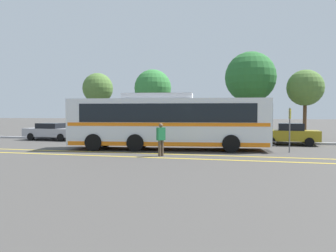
% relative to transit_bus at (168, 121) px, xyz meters
% --- Properties ---
extents(ground_plane, '(220.00, 220.00, 0.00)m').
position_rel_transit_bus_xyz_m(ground_plane, '(0.33, 0.15, -1.75)').
color(ground_plane, '#423F3D').
extents(lane_strip_0, '(31.85, 0.20, 0.01)m').
position_rel_transit_bus_xyz_m(lane_strip_0, '(0.01, -2.20, -1.75)').
color(lane_strip_0, gold).
rests_on(lane_strip_0, ground_plane).
extents(lane_strip_1, '(31.85, 0.20, 0.01)m').
position_rel_transit_bus_xyz_m(lane_strip_1, '(0.01, -3.71, -1.75)').
color(lane_strip_1, gold).
rests_on(lane_strip_1, ground_plane).
extents(curb_strip, '(39.85, 0.36, 0.15)m').
position_rel_transit_bus_xyz_m(curb_strip, '(0.01, 5.53, -1.68)').
color(curb_strip, '#99999E').
rests_on(curb_strip, ground_plane).
extents(transit_bus, '(12.35, 4.06, 3.39)m').
position_rel_transit_bus_xyz_m(transit_bus, '(0.00, 0.00, 0.00)').
color(transit_bus, silver).
rests_on(transit_bus, ground_plane).
extents(parked_car_0, '(4.69, 2.15, 1.39)m').
position_rel_transit_bus_xyz_m(parked_car_0, '(-10.90, 4.54, -1.03)').
color(parked_car_0, '#9E9EA3').
rests_on(parked_car_0, ground_plane).
extents(parked_car_1, '(4.91, 1.89, 1.31)m').
position_rel_transit_bus_xyz_m(parked_car_1, '(-4.23, 4.41, -1.07)').
color(parked_car_1, silver).
rests_on(parked_car_1, ground_plane).
extents(parked_car_2, '(4.76, 2.13, 1.37)m').
position_rel_transit_bus_xyz_m(parked_car_2, '(2.49, 4.59, -1.06)').
color(parked_car_2, olive).
rests_on(parked_car_2, ground_plane).
extents(parked_car_3, '(4.00, 2.01, 1.51)m').
position_rel_transit_bus_xyz_m(parked_car_3, '(7.52, 4.76, -0.99)').
color(parked_car_3, olive).
rests_on(parked_car_3, ground_plane).
extents(pedestrian_0, '(0.45, 0.45, 1.69)m').
position_rel_transit_bus_xyz_m(pedestrian_0, '(0.40, -3.10, -0.79)').
color(pedestrian_0, brown).
rests_on(pedestrian_0, ground_plane).
extents(bus_stop_sign, '(0.08, 0.40, 2.50)m').
position_rel_transit_bus_xyz_m(bus_stop_sign, '(6.99, 0.05, -0.17)').
color(bus_stop_sign, '#59595E').
rests_on(bus_stop_sign, ground_plane).
extents(tree_0, '(4.26, 4.26, 7.36)m').
position_rel_transit_bus_xyz_m(tree_0, '(4.89, 9.25, 3.47)').
color(tree_0, '#513823').
rests_on(tree_0, ground_plane).
extents(tree_1, '(2.84, 2.84, 5.63)m').
position_rel_transit_bus_xyz_m(tree_1, '(9.07, 8.38, 2.43)').
color(tree_1, '#513823').
rests_on(tree_1, ground_plane).
extents(tree_2, '(2.95, 2.95, 6.11)m').
position_rel_transit_bus_xyz_m(tree_2, '(-9.52, 10.17, 2.86)').
color(tree_2, '#513823').
rests_on(tree_2, ground_plane).
extents(tree_3, '(3.36, 3.36, 6.19)m').
position_rel_transit_bus_xyz_m(tree_3, '(-3.73, 9.46, 2.74)').
color(tree_3, '#513823').
rests_on(tree_3, ground_plane).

